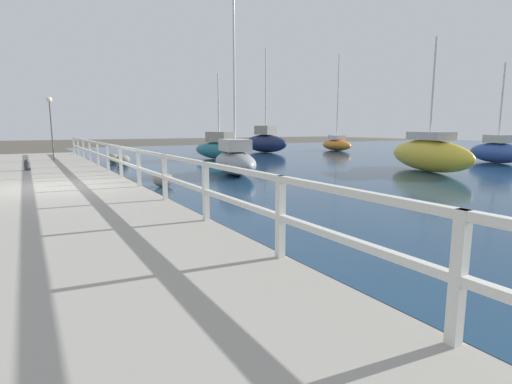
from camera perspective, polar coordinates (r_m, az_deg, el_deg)
name	(u,v)px	position (r m, az deg, el deg)	size (l,w,h in m)	color
ground_plane	(55,194)	(13.14, -26.74, -0.28)	(120.00, 120.00, 0.00)	#4C473D
dock_walkway	(55,190)	(13.12, -26.78, 0.20)	(4.52, 36.00, 0.22)	#9E998E
railing	(129,159)	(13.32, -17.72, 4.55)	(0.10, 32.50, 1.09)	silver
boulder_downstream	(123,160)	(22.08, -18.49, 4.37)	(0.74, 0.66, 0.55)	slate
boulder_mid_strip	(163,179)	(13.53, -13.14, 1.80)	(0.68, 0.61, 0.51)	slate
boulder_far_strip	(113,158)	(23.42, -19.74, 4.53)	(0.71, 0.64, 0.54)	slate
mooring_bollard	(27,165)	(18.65, -29.88, 3.37)	(0.23, 0.23, 0.45)	#333338
dock_lamp	(50,112)	(24.10, -27.33, 10.15)	(0.29, 0.29, 3.32)	#514C47
sailboat_gray	(235,160)	(16.59, -3.04, 4.62)	(2.17, 3.92, 7.19)	gray
sailboat_navy	(266,142)	(31.98, 1.37, 7.18)	(2.42, 4.65, 8.00)	#192347
sailboat_orange	(336,144)	(35.12, 11.42, 6.74)	(2.11, 4.17, 7.94)	orange
sailboat_yellow	(429,154)	(19.50, 23.44, 5.01)	(3.16, 5.90, 5.78)	gold
sailboat_blue	(497,151)	(26.01, 31.19, 5.00)	(2.18, 3.92, 5.42)	#2D4C9E
sailboat_teal	(219,149)	(24.80, -5.30, 6.18)	(1.77, 5.44, 5.14)	#1E707A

